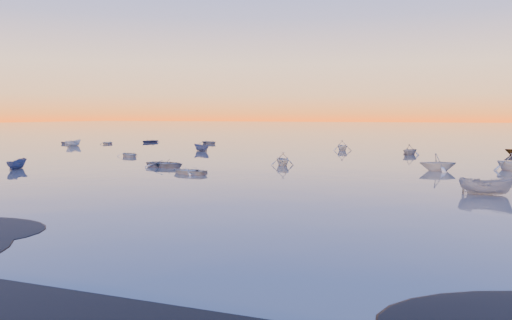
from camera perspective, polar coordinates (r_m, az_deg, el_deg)
The scene contains 6 objects.
ground at distance 117.19m, azimuth 12.56°, elevation 2.20°, with size 600.00×600.00×0.00m, color #655C54.
mud_lobes at distance 22.75m, azimuth -26.24°, elevation -10.22°, with size 140.00×6.00×0.07m, color black, non-canonical shape.
moored_fleet at distance 71.04m, azimuth 7.29°, elevation 0.42°, with size 124.00×58.00×1.20m, color silver, non-canonical shape.
boat_near_left at distance 71.96m, azimuth -14.26°, elevation 0.36°, with size 4.04×1.68×1.01m, color silver.
boat_near_center at distance 40.48m, azimuth 24.78°, elevation -3.60°, with size 3.81×1.61×1.32m, color gray.
boat_near_right at distance 58.93m, azimuth 27.03°, elevation -1.08°, with size 4.00×1.80×1.40m, color silver.
Camera 1 is at (16.15, -15.93, 5.84)m, focal length 35.00 mm.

